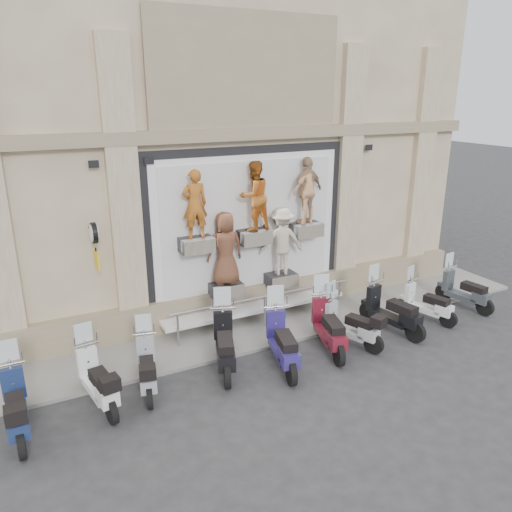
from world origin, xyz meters
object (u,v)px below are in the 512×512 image
object	(u,v)px
scooter_d	(225,334)
scooter_g	(351,317)
clock_sign_bracket	(95,239)
scooter_e	(283,332)
guard_rail	(265,312)
scooter_a	(14,396)
scooter_i	(428,296)
scooter_c	(146,359)
scooter_f	(329,318)
scooter_j	(466,283)
scooter_b	(96,371)
scooter_h	(393,302)

from	to	relation	value
scooter_d	scooter_g	bearing A→B (deg)	13.65
clock_sign_bracket	scooter_e	bearing A→B (deg)	-33.73
guard_rail	scooter_e	distance (m)	1.90
scooter_a	scooter_e	bearing A→B (deg)	-2.10
scooter_e	scooter_i	size ratio (longest dim) A/B	1.20
scooter_c	clock_sign_bracket	bearing A→B (deg)	117.56
clock_sign_bracket	scooter_f	xyz separation A→B (m)	(4.75, -2.09, -1.98)
scooter_f	scooter_j	distance (m)	4.81
scooter_a	scooter_b	xyz separation A→B (m)	(1.43, 0.23, -0.02)
clock_sign_bracket	scooter_b	bearing A→B (deg)	-104.40
scooter_b	scooter_g	size ratio (longest dim) A/B	1.03
scooter_a	scooter_b	bearing A→B (deg)	8.22
guard_rail	scooter_a	bearing A→B (deg)	-163.83
scooter_g	scooter_b	bearing A→B (deg)	157.51
scooter_a	scooter_e	world-z (taller)	scooter_e
clock_sign_bracket	scooter_d	world-z (taller)	clock_sign_bracket
scooter_i	scooter_a	bearing A→B (deg)	164.35
scooter_d	scooter_a	bearing A→B (deg)	-154.91
scooter_b	clock_sign_bracket	bearing A→B (deg)	66.99
scooter_f	scooter_j	world-z (taller)	scooter_f
scooter_d	scooter_j	size ratio (longest dim) A/B	1.14
scooter_i	guard_rail	bearing A→B (deg)	143.40
clock_sign_bracket	scooter_h	bearing A→B (deg)	-16.80
guard_rail	scooter_g	xyz separation A→B (m)	(1.45, -1.65, 0.27)
scooter_a	scooter_e	distance (m)	5.33
scooter_e	scooter_h	world-z (taller)	scooter_e
scooter_d	scooter_f	bearing A→B (deg)	12.88
scooter_d	scooter_j	bearing A→B (deg)	19.70
scooter_g	scooter_d	bearing A→B (deg)	153.16
scooter_i	scooter_b	bearing A→B (deg)	163.01
guard_rail	scooter_i	distance (m)	4.37
scooter_b	scooter_c	distance (m)	0.99
scooter_b	scooter_f	xyz separation A→B (m)	(5.24, -0.16, 0.07)
clock_sign_bracket	scooter_a	bearing A→B (deg)	-131.79
guard_rail	clock_sign_bracket	size ratio (longest dim) A/B	4.96
scooter_g	scooter_i	world-z (taller)	scooter_g
scooter_b	scooter_j	distance (m)	10.05
scooter_d	clock_sign_bracket	bearing A→B (deg)	161.33
clock_sign_bracket	scooter_i	xyz separation A→B (m)	(8.00, -1.93, -2.11)
scooter_c	scooter_f	bearing A→B (deg)	8.95
scooter_g	scooter_h	distance (m)	1.37
guard_rail	scooter_f	size ratio (longest dim) A/B	2.49
scooter_b	scooter_e	distance (m)	3.91
clock_sign_bracket	guard_rail	bearing A→B (deg)	-6.84
scooter_c	scooter_j	bearing A→B (deg)	12.60
scooter_b	scooter_a	bearing A→B (deg)	-179.47
clock_sign_bracket	scooter_f	world-z (taller)	clock_sign_bracket
scooter_h	scooter_i	size ratio (longest dim) A/B	1.17
guard_rail	scooter_i	size ratio (longest dim) A/B	2.96
scooter_f	scooter_e	bearing A→B (deg)	-156.43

